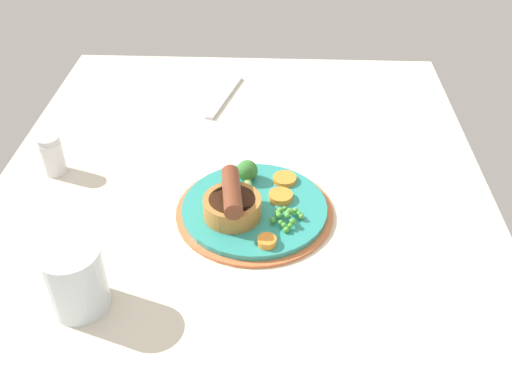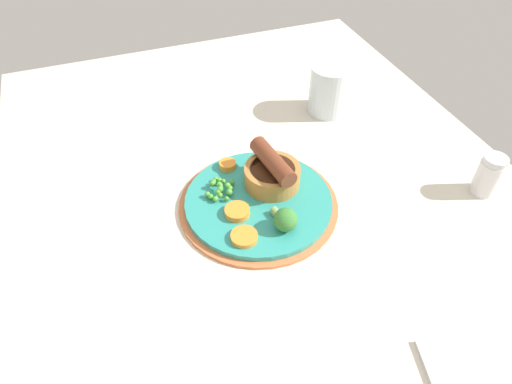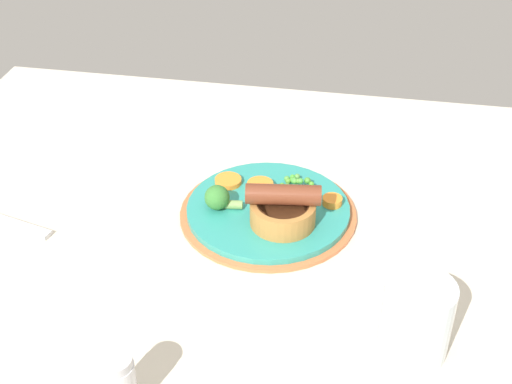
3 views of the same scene
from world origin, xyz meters
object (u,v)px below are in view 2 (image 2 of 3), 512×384
(drinking_glass, at_px, (329,89))
(pea_pile, at_px, (221,188))
(dinner_plate, at_px, (258,202))
(sausage_pudding, at_px, (272,173))
(carrot_slice_1, at_px, (237,212))
(carrot_slice_2, at_px, (244,237))
(salt_shaker, at_px, (489,175))
(carrot_slice_4, at_px, (228,165))
(broccoli_floret_near, at_px, (285,219))

(drinking_glass, bearing_deg, pea_pile, 121.44)
(dinner_plate, relative_size, sausage_pudding, 2.42)
(sausage_pudding, height_order, carrot_slice_1, sausage_pudding)
(dinner_plate, distance_m, drinking_glass, 0.29)
(pea_pile, relative_size, carrot_slice_2, 1.45)
(salt_shaker, bearing_deg, carrot_slice_4, 63.86)
(carrot_slice_4, bearing_deg, dinner_plate, -165.64)
(pea_pile, xyz_separation_m, carrot_slice_2, (-0.10, -0.00, -0.01))
(broccoli_floret_near, bearing_deg, pea_pile, -154.50)
(sausage_pudding, xyz_separation_m, carrot_slice_4, (0.06, 0.05, -0.02))
(dinner_plate, bearing_deg, drinking_glass, -48.00)
(dinner_plate, relative_size, broccoli_floret_near, 4.68)
(dinner_plate, relative_size, carrot_slice_1, 6.54)
(carrot_slice_1, xyz_separation_m, salt_shaker, (-0.07, -0.38, 0.01))
(sausage_pudding, distance_m, drinking_glass, 0.25)
(pea_pile, bearing_deg, broccoli_floret_near, -147.34)
(carrot_slice_4, height_order, salt_shaker, salt_shaker)
(dinner_plate, distance_m, carrot_slice_4, 0.09)
(carrot_slice_4, bearing_deg, sausage_pudding, -138.73)
(sausage_pudding, xyz_separation_m, pea_pile, (0.01, 0.08, -0.01))
(carrot_slice_2, height_order, salt_shaker, salt_shaker)
(dinner_plate, distance_m, sausage_pudding, 0.05)
(carrot_slice_1, bearing_deg, dinner_plate, -63.45)
(sausage_pudding, distance_m, salt_shaker, 0.33)
(sausage_pudding, height_order, broccoli_floret_near, sausage_pudding)
(carrot_slice_1, distance_m, carrot_slice_2, 0.05)
(dinner_plate, bearing_deg, pea_pile, 56.92)
(salt_shaker, bearing_deg, broccoli_floret_near, 85.29)
(carrot_slice_2, distance_m, drinking_glass, 0.36)
(sausage_pudding, relative_size, carrot_slice_4, 3.70)
(carrot_slice_2, xyz_separation_m, drinking_glass, (0.26, -0.26, 0.03))
(carrot_slice_1, xyz_separation_m, carrot_slice_4, (0.10, -0.02, 0.00))
(pea_pile, bearing_deg, carrot_slice_2, -178.13)
(sausage_pudding, bearing_deg, carrot_slice_2, -48.30)
(broccoli_floret_near, bearing_deg, carrot_slice_2, -97.27)
(carrot_slice_1, height_order, carrot_slice_4, same)
(carrot_slice_2, distance_m, salt_shaker, 0.38)
(carrot_slice_1, bearing_deg, drinking_glass, -50.05)
(broccoli_floret_near, relative_size, carrot_slice_1, 1.40)
(carrot_slice_4, relative_size, drinking_glass, 0.29)
(broccoli_floret_near, xyz_separation_m, carrot_slice_2, (0.00, 0.06, -0.01))
(pea_pile, xyz_separation_m, carrot_slice_4, (0.05, -0.03, -0.00))
(carrot_slice_1, distance_m, drinking_glass, 0.33)
(carrot_slice_4, distance_m, drinking_glass, 0.26)
(carrot_slice_2, xyz_separation_m, carrot_slice_4, (0.15, -0.02, 0.00))
(salt_shaker, bearing_deg, dinner_plate, 74.54)
(pea_pile, relative_size, broccoli_floret_near, 1.07)
(broccoli_floret_near, relative_size, carrot_slice_4, 1.91)
(carrot_slice_4, distance_m, salt_shaker, 0.40)
(sausage_pudding, xyz_separation_m, salt_shaker, (-0.12, -0.30, -0.00))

